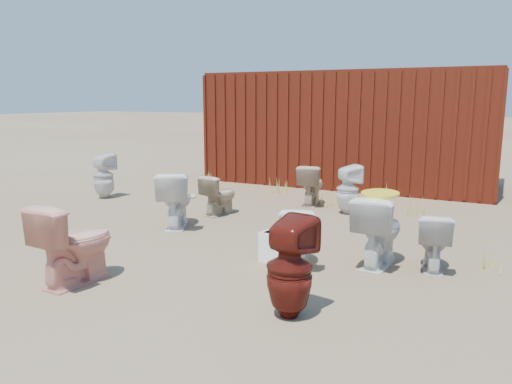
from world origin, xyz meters
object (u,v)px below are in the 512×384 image
at_px(toilet_front_pink, 75,243).
at_px(toilet_front_maroon, 290,268).
at_px(shipping_container, 351,128).
at_px(toilet_back_yellowlid, 378,230).
at_px(toilet_back_beige_right, 311,185).
at_px(toilet_front_c, 298,236).
at_px(toilet_front_e, 433,241).
at_px(toilet_front_a, 176,199).
at_px(toilet_back_beige_left, 219,195).
at_px(toilet_back_e, 348,189).
at_px(toilet_back_a, 103,176).
at_px(loose_tank, 281,249).

bearing_deg(toilet_front_pink, toilet_front_maroon, -170.32).
distance_m(shipping_container, toilet_back_yellowlid, 5.73).
xyz_separation_m(toilet_back_beige_right, toilet_back_yellowlid, (1.81, -2.70, 0.05)).
distance_m(toilet_front_c, toilet_front_e, 1.47).
height_order(toilet_front_maroon, toilet_back_beige_right, toilet_front_maroon).
height_order(toilet_front_maroon, toilet_front_e, toilet_front_maroon).
relative_size(toilet_front_a, toilet_front_maroon, 0.94).
relative_size(toilet_front_c, toilet_back_beige_right, 0.96).
height_order(toilet_front_pink, toilet_front_maroon, toilet_front_maroon).
distance_m(toilet_front_a, toilet_back_beige_left, 0.97).
bearing_deg(toilet_front_a, toilet_front_maroon, 115.89).
xyz_separation_m(toilet_back_beige_right, toilet_back_e, (0.77, -0.38, 0.04)).
relative_size(toilet_front_pink, toilet_front_c, 1.22).
height_order(toilet_front_e, toilet_back_a, toilet_back_a).
bearing_deg(loose_tank, toilet_back_yellowlid, 36.73).
height_order(toilet_front_c, toilet_back_beige_left, toilet_front_c).
distance_m(shipping_container, toilet_front_pink, 7.35).
bearing_deg(toilet_back_beige_left, toilet_back_beige_right, -116.45).
height_order(shipping_container, toilet_back_beige_right, shipping_container).
bearing_deg(loose_tank, shipping_container, 110.41).
height_order(toilet_front_a, toilet_back_a, toilet_back_a).
height_order(toilet_front_maroon, toilet_back_yellowlid, toilet_front_maroon).
bearing_deg(toilet_front_a, shipping_container, -129.14).
bearing_deg(toilet_front_pink, toilet_back_beige_left, -81.50).
relative_size(toilet_front_e, toilet_back_yellowlid, 0.80).
distance_m(toilet_front_c, toilet_back_e, 2.76).
bearing_deg(toilet_front_e, toilet_front_a, -14.21).
distance_m(toilet_front_maroon, toilet_back_beige_left, 3.94).
relative_size(toilet_front_maroon, toilet_back_yellowlid, 1.08).
bearing_deg(toilet_back_e, toilet_front_maroon, 141.60).
height_order(toilet_front_pink, toilet_front_c, toilet_front_pink).
bearing_deg(toilet_front_c, toilet_front_e, -177.11).
bearing_deg(toilet_back_e, shipping_container, -32.13).
height_order(toilet_back_beige_left, toilet_back_beige_right, toilet_back_beige_right).
height_order(toilet_front_a, toilet_front_e, toilet_front_a).
xyz_separation_m(toilet_back_a, toilet_back_beige_left, (2.64, -0.18, -0.10)).
bearing_deg(toilet_front_pink, toilet_front_e, -143.25).
height_order(toilet_back_yellowlid, toilet_back_e, toilet_back_yellowlid).
height_order(toilet_front_c, toilet_back_e, toilet_back_e).
relative_size(toilet_back_a, loose_tank, 1.69).
relative_size(toilet_back_e, loose_tank, 1.60).
bearing_deg(toilet_front_c, toilet_front_a, -38.95).
bearing_deg(toilet_back_beige_right, toilet_back_e, 144.91).
bearing_deg(toilet_front_pink, toilet_front_a, -75.60).
relative_size(toilet_back_beige_right, toilet_back_e, 0.89).
relative_size(toilet_front_a, toilet_back_beige_left, 1.27).
xyz_separation_m(toilet_back_yellowlid, toilet_back_e, (-1.04, 2.32, -0.00)).
height_order(toilet_back_beige_left, toilet_back_yellowlid, toilet_back_yellowlid).
xyz_separation_m(toilet_front_pink, loose_tank, (1.62, 1.46, -0.25)).
height_order(shipping_container, toilet_front_maroon, shipping_container).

